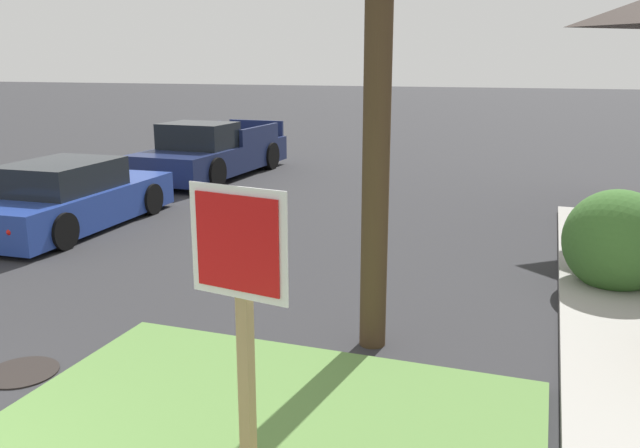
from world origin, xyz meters
TOP-DOWN VIEW (x-y plane):
  - stop_sign at (2.53, 1.65)m, footprint 0.75×0.33m
  - manhole_cover at (-0.33, 2.50)m, footprint 0.70×0.70m
  - parked_sedan_blue at (-3.81, 7.47)m, footprint 1.97×4.40m
  - pickup_truck_navy at (-4.02, 13.28)m, footprint 2.16×5.35m
  - shrub_by_curb at (5.35, 7.03)m, footprint 1.38×1.38m

SIDE VIEW (x-z plane):
  - manhole_cover at x=-0.33m, z-range 0.00..0.02m
  - parked_sedan_blue at x=-3.81m, z-range -0.08..1.17m
  - pickup_truck_navy at x=-4.02m, z-range -0.12..1.36m
  - shrub_by_curb at x=5.35m, z-range 0.00..1.37m
  - stop_sign at x=2.53m, z-range 0.06..2.19m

